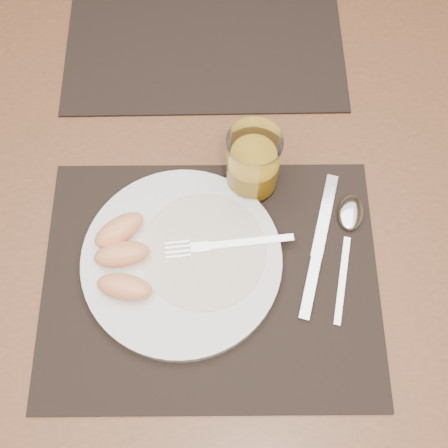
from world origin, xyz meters
TOP-DOWN VIEW (x-y plane):
  - ground at (0.00, 0.00)m, footprint 5.00×5.00m
  - table at (0.00, 0.00)m, footprint 1.40×0.90m
  - placemat_near at (-0.00, -0.22)m, footprint 0.46×0.36m
  - placemat_far at (0.00, 0.22)m, footprint 0.46×0.36m
  - plate at (-0.04, -0.20)m, footprint 0.27×0.27m
  - plate_dressing at (-0.01, -0.19)m, footprint 0.17×0.17m
  - fork at (0.01, -0.18)m, footprint 0.18×0.03m
  - knife at (0.14, -0.19)m, footprint 0.08×0.22m
  - spoon at (0.19, -0.15)m, footprint 0.07×0.19m
  - juice_glass at (0.06, -0.08)m, footprint 0.07×0.07m
  - grapefruit_wedges at (-0.12, -0.20)m, footprint 0.09×0.14m

SIDE VIEW (x-z plane):
  - ground at x=0.00m, z-range 0.00..0.00m
  - table at x=0.00m, z-range 0.29..1.04m
  - placemat_near at x=0.00m, z-range 0.75..0.75m
  - placemat_far at x=0.00m, z-range 0.75..0.75m
  - knife at x=0.14m, z-range 0.75..0.76m
  - spoon at x=0.19m, z-range 0.75..0.77m
  - plate at x=-0.04m, z-range 0.75..0.77m
  - plate_dressing at x=-0.01m, z-range 0.77..0.77m
  - fork at x=0.01m, z-range 0.77..0.77m
  - grapefruit_wedges at x=-0.12m, z-range 0.77..0.80m
  - juice_glass at x=0.06m, z-range 0.75..0.86m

